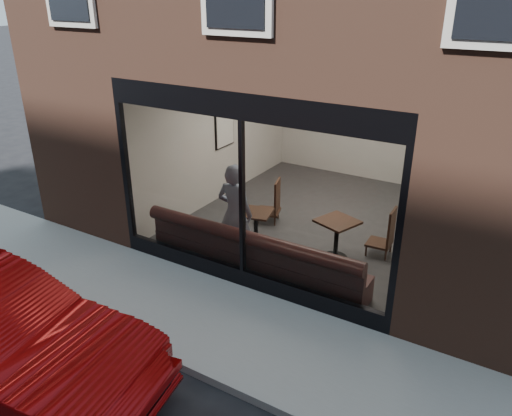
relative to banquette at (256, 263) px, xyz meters
The scene contains 21 objects.
ground 2.46m from the banquette, 90.00° to the right, with size 120.00×120.00×0.00m, color black.
sidewalk_near 1.47m from the banquette, 90.00° to the right, with size 40.00×2.00×0.01m, color gray.
kerb_near 2.51m from the banquette, 90.00° to the right, with size 40.00×0.10×0.12m, color gray.
host_building_pier_left 6.84m from the banquette, 124.05° to the left, with size 2.50×12.00×3.20m, color brown.
host_building_backfill 8.66m from the banquette, 90.00° to the left, with size 5.00×6.00×3.20m, color brown.
cafe_floor 2.56m from the banquette, 90.00° to the left, with size 6.00×6.00×0.00m, color #2D2D30.
cafe_ceiling 3.91m from the banquette, 90.00° to the left, with size 6.00×6.00×0.00m, color white.
cafe_wall_back 5.71m from the banquette, 90.00° to the left, with size 5.00×5.00×0.00m, color beige.
cafe_wall_left 3.82m from the banquette, 134.32° to the left, with size 6.00×6.00×0.00m, color beige.
cafe_wall_right 3.82m from the banquette, 45.68° to the left, with size 6.00×6.00×0.00m, color beige.
storefront_kick 0.41m from the banquette, 90.00° to the right, with size 5.00×0.10×0.30m, color black.
storefront_header 2.80m from the banquette, 90.00° to the right, with size 5.00×0.10×0.40m, color black.
storefront_mullion 1.38m from the banquette, 90.00° to the right, with size 0.06×0.10×2.50m, color black.
storefront_glass 1.39m from the banquette, 90.00° to the right, with size 4.80×4.80×0.00m, color white.
banquette is the anchor object (origin of this frame).
person 0.94m from the banquette, 155.70° to the left, with size 0.67×0.44×1.82m, color #8A9CBB.
cafe_table_left 1.07m from the banquette, 120.94° to the left, with size 0.56×0.56×0.04m, color black.
cafe_table_right 1.65m from the banquette, 52.28° to the left, with size 0.64×0.64×0.04m, color black.
cafe_chair_left 2.13m from the banquette, 114.08° to the left, with size 0.47×0.47×0.05m, color black.
cafe_chair_right 2.38m from the banquette, 47.98° to the left, with size 0.43×0.43×0.04m, color black.
wall_poster 3.93m from the banquette, 132.07° to the left, with size 0.02×0.65×0.87m, color white.
Camera 1 is at (3.85, -3.91, 4.55)m, focal length 35.00 mm.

